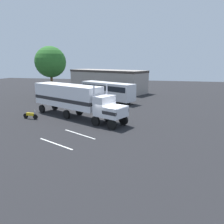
# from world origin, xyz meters

# --- Properties ---
(ground_plane) EXTENTS (120.00, 120.00, 0.00)m
(ground_plane) POSITION_xyz_m (0.00, 0.00, 0.00)
(ground_plane) COLOR #232326
(lane_stripe_near) EXTENTS (4.00, 2.12, 0.01)m
(lane_stripe_near) POSITION_xyz_m (-1.99, -3.50, 0.01)
(lane_stripe_near) COLOR silver
(lane_stripe_near) RESTS_ON ground_plane
(lane_stripe_mid) EXTENTS (4.08, 1.95, 0.01)m
(lane_stripe_mid) POSITION_xyz_m (-3.09, -6.36, 0.01)
(lane_stripe_mid) COLOR silver
(lane_stripe_mid) RESTS_ON ground_plane
(semi_truck) EXTENTS (13.88, 8.28, 4.50)m
(semi_truck) POSITION_xyz_m (-5.18, 2.67, 2.52)
(semi_truck) COLOR white
(semi_truck) RESTS_ON ground_plane
(person_bystander) EXTENTS (0.45, 0.47, 1.63)m
(person_bystander) POSITION_xyz_m (-2.32, 4.03, 0.89)
(person_bystander) COLOR black
(person_bystander) RESTS_ON ground_plane
(parked_bus) EXTENTS (10.86, 7.55, 3.40)m
(parked_bus) POSITION_xyz_m (-3.71, 14.60, 2.07)
(parked_bus) COLOR silver
(parked_bus) RESTS_ON ground_plane
(motorcycle) EXTENTS (2.11, 0.34, 1.12)m
(motorcycle) POSITION_xyz_m (-10.12, 0.55, 0.48)
(motorcycle) COLOR black
(motorcycle) RESTS_ON ground_plane
(tree_left) EXTENTS (5.69, 5.69, 9.83)m
(tree_left) POSITION_xyz_m (-14.46, 14.36, 6.96)
(tree_left) COLOR brown
(tree_left) RESTS_ON ground_plane
(building_backdrop) EXTENTS (20.10, 13.67, 5.11)m
(building_backdrop) POSITION_xyz_m (-7.03, 27.54, 2.76)
(building_backdrop) COLOR #9E938C
(building_backdrop) RESTS_ON ground_plane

